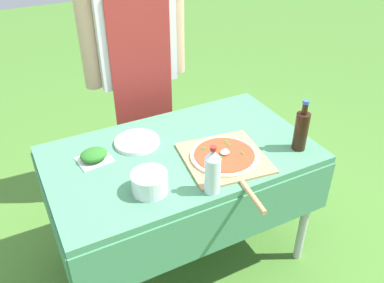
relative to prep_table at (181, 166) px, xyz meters
name	(u,v)px	position (x,y,z in m)	size (l,w,h in m)	color
ground_plane	(182,254)	(0.00, 0.00, -0.65)	(12.00, 12.00, 0.00)	#477A2D
prep_table	(181,166)	(0.00, 0.00, 0.00)	(1.32, 0.78, 0.74)	#478960
person_cook	(136,56)	(0.05, 0.69, 0.34)	(0.63, 0.22, 1.67)	#70604C
pizza_on_peel	(225,158)	(0.16, -0.16, 0.10)	(0.42, 0.61, 0.06)	tan
oil_bottle	(301,130)	(0.53, -0.24, 0.20)	(0.07, 0.07, 0.27)	black
water_bottle	(213,171)	(-0.01, -0.33, 0.20)	(0.07, 0.07, 0.23)	silver
herb_container	(94,155)	(-0.40, 0.12, 0.12)	(0.17, 0.15, 0.06)	silver
mixing_tub	(150,182)	(-0.25, -0.21, 0.14)	(0.16, 0.16, 0.09)	silver
plate_stack	(137,142)	(-0.16, 0.17, 0.10)	(0.23, 0.23, 0.02)	white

